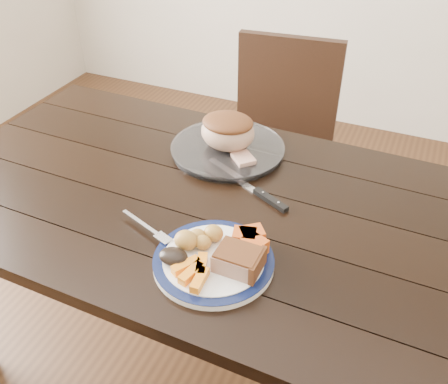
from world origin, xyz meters
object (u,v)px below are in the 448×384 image
at_px(fork, 149,229).
at_px(dining_table, 202,221).
at_px(roast_joint, 228,132).
at_px(chair_far, 279,142).
at_px(pork_slice, 238,260).
at_px(serving_platter, 228,150).
at_px(dinner_plate, 214,262).
at_px(carving_knife, 260,194).

bearing_deg(fork, dining_table, 96.92).
bearing_deg(roast_joint, dining_table, -84.80).
distance_m(chair_far, roast_joint, 0.58).
xyz_separation_m(pork_slice, roast_joint, (-0.23, 0.48, 0.03)).
height_order(chair_far, serving_platter, chair_far).
height_order(chair_far, dinner_plate, chair_far).
relative_size(fork, carving_knife, 0.58).
relative_size(pork_slice, carving_knife, 0.34).
xyz_separation_m(serving_platter, fork, (-0.02, -0.44, 0.01)).
bearing_deg(roast_joint, fork, -93.11).
bearing_deg(dinner_plate, serving_platter, 109.47).
relative_size(chair_far, pork_slice, 9.24).
height_order(serving_platter, carving_knife, serving_platter).
bearing_deg(dining_table, roast_joint, 95.20).
bearing_deg(carving_knife, dinner_plate, -65.27).
bearing_deg(carving_knife, dining_table, -129.55).
relative_size(dinner_plate, roast_joint, 1.69).
relative_size(serving_platter, roast_joint, 2.06).
xyz_separation_m(dining_table, pork_slice, (0.21, -0.24, 0.14)).
xyz_separation_m(dining_table, chair_far, (-0.00, 0.74, -0.13)).
bearing_deg(pork_slice, dinner_plate, 175.24).
bearing_deg(pork_slice, dining_table, 131.53).
height_order(serving_platter, roast_joint, roast_joint).
distance_m(serving_platter, carving_knife, 0.25).
height_order(serving_platter, fork, fork).
relative_size(serving_platter, pork_slice, 3.47).
bearing_deg(dinner_plate, roast_joint, 109.47).
relative_size(dining_table, pork_slice, 16.09).
relative_size(pork_slice, fork, 0.58).
bearing_deg(roast_joint, chair_far, 87.57).
bearing_deg(roast_joint, dinner_plate, -70.53).
bearing_deg(serving_platter, pork_slice, -64.25).
bearing_deg(roast_joint, pork_slice, -64.25).
xyz_separation_m(dinner_plate, carving_knife, (0.01, 0.30, -0.00)).
relative_size(dinner_plate, carving_knife, 0.96).
height_order(dinner_plate, serving_platter, serving_platter).
xyz_separation_m(fork, roast_joint, (0.02, 0.44, 0.05)).
distance_m(dining_table, roast_joint, 0.29).
height_order(dinner_plate, fork, fork).
distance_m(roast_joint, carving_knife, 0.26).
xyz_separation_m(dinner_plate, roast_joint, (-0.17, 0.47, 0.06)).
bearing_deg(pork_slice, chair_far, 102.16).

